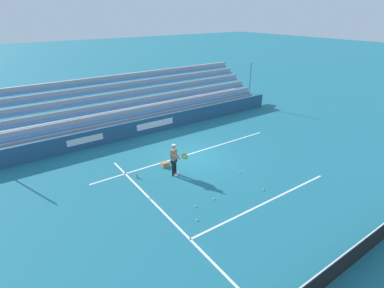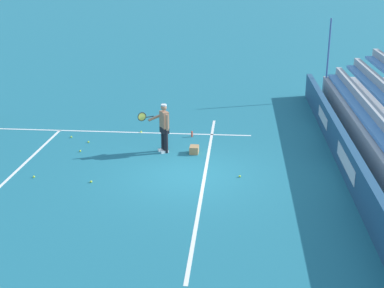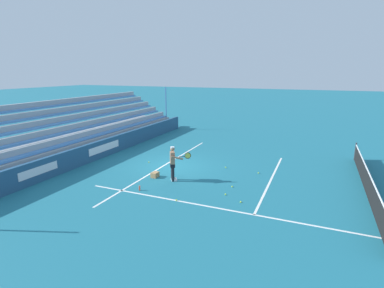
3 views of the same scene
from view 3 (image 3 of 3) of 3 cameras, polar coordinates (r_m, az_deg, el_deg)
The scene contains 17 objects.
ground_plane at distance 17.09m, azimuth -3.73°, elevation -4.23°, with size 160.00×160.00×0.00m, color #1E6B7F.
court_baseline_white at distance 17.31m, azimuth -5.21°, elevation -4.01°, with size 12.00×0.10×0.01m, color white.
court_sideline_white at distance 12.12m, azimuth 4.64°, elevation -12.02°, with size 0.10×12.00×0.01m, color white.
court_service_line_white at distance 15.53m, azimuth 14.83°, elevation -6.54°, with size 8.22×0.10×0.01m, color white.
back_wall_sponsor_board at distance 19.55m, azimuth -16.65°, elevation -0.81°, with size 21.35×0.25×1.10m.
bleacher_stand at distance 21.25m, azimuth -22.16°, elevation 0.56°, with size 20.29×4.00×3.85m.
tennis_player at distance 14.64m, azimuth -3.63°, elevation -3.65°, with size 0.57×1.06×1.71m.
ball_box_cardboard at distance 15.41m, azimuth -7.06°, elevation -5.83°, with size 0.40×0.30×0.26m, color #A87F51.
tennis_ball_midcourt at distance 16.85m, azimuth 6.45°, elevation -4.44°, with size 0.07×0.07×0.07m, color #CCE533.
tennis_ball_by_box at distance 14.18m, azimuth 7.66°, elevation -8.03°, with size 0.07×0.07×0.07m, color #CCE533.
tennis_ball_stray_back at distance 17.87m, azimuth -8.21°, elevation -3.43°, with size 0.07×0.07×0.07m, color #CCE533.
tennis_ball_far_left at distance 16.24m, azimuth 12.55°, elevation -5.39°, with size 0.07×0.07×0.07m, color #CCE533.
tennis_ball_far_right at distance 13.30m, azimuth 6.40°, elevation -9.50°, with size 0.07×0.07×0.07m, color #CCE533.
tennis_ball_on_baseline at distance 12.69m, azimuth -3.00°, elevation -10.61°, with size 0.07×0.07×0.07m, color #CCE533.
tennis_ball_near_player at distance 12.67m, azimuth 9.27°, elevation -10.83°, with size 0.07×0.07×0.07m, color #CCE533.
water_bottle at distance 13.87m, azimuth -9.95°, elevation -8.28°, with size 0.07×0.07×0.22m, color #EA4C33.
tennis_net at distance 15.42m, azimuth 30.41°, elevation -6.24°, with size 11.09×0.09×1.07m.
Camera 3 is at (14.49, 7.38, 5.25)m, focal length 28.00 mm.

